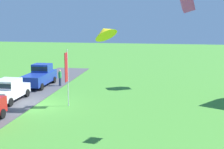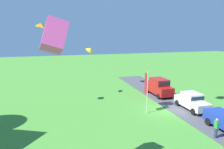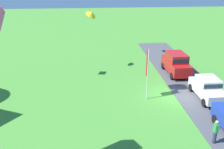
{
  "view_description": "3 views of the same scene",
  "coord_description": "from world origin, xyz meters",
  "px_view_note": "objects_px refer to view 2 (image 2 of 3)",
  "views": [
    {
      "loc": [
        22.49,
        9.8,
        6.93
      ],
      "look_at": [
        0.62,
        6.07,
        2.82
      ],
      "focal_mm": 50.0,
      "sensor_mm": 36.0,
      "label": 1
    },
    {
      "loc": [
        -20.42,
        12.0,
        8.52
      ],
      "look_at": [
        -0.22,
        6.2,
        4.37
      ],
      "focal_mm": 35.0,
      "sensor_mm": 36.0,
      "label": 2
    },
    {
      "loc": [
        -20.46,
        7.25,
        10.4
      ],
      "look_at": [
        -0.47,
        5.44,
        2.43
      ],
      "focal_mm": 42.0,
      "sensor_mm": 36.0,
      "label": 3
    }
  ],
  "objects_px": {
    "car_suv_far_end": "(159,86)",
    "flag_banner": "(146,87)",
    "car_sedan_by_flagpole": "(192,101)",
    "kite_diamond_trailing_tail": "(41,25)",
    "kite_delta_high_left": "(90,50)",
    "person_on_lawn": "(216,128)",
    "kite_box_mid_center": "(54,36)"
  },
  "relations": [
    {
      "from": "car_sedan_by_flagpole",
      "to": "person_on_lawn",
      "type": "height_order",
      "value": "car_sedan_by_flagpole"
    },
    {
      "from": "car_sedan_by_flagpole",
      "to": "kite_delta_high_left",
      "type": "distance_m",
      "value": 13.79
    },
    {
      "from": "person_on_lawn",
      "to": "kite_diamond_trailing_tail",
      "type": "relative_size",
      "value": 1.82
    },
    {
      "from": "car_suv_far_end",
      "to": "kite_delta_high_left",
      "type": "distance_m",
      "value": 10.38
    },
    {
      "from": "kite_box_mid_center",
      "to": "kite_delta_high_left",
      "type": "height_order",
      "value": "kite_box_mid_center"
    },
    {
      "from": "car_sedan_by_flagpole",
      "to": "person_on_lawn",
      "type": "bearing_deg",
      "value": 160.24
    },
    {
      "from": "car_suv_far_end",
      "to": "flag_banner",
      "type": "distance_m",
      "value": 7.03
    },
    {
      "from": "person_on_lawn",
      "to": "flag_banner",
      "type": "height_order",
      "value": "flag_banner"
    },
    {
      "from": "person_on_lawn",
      "to": "kite_delta_high_left",
      "type": "height_order",
      "value": "kite_delta_high_left"
    },
    {
      "from": "car_suv_far_end",
      "to": "person_on_lawn",
      "type": "bearing_deg",
      "value": 173.59
    },
    {
      "from": "kite_box_mid_center",
      "to": "kite_delta_high_left",
      "type": "distance_m",
      "value": 16.91
    },
    {
      "from": "car_sedan_by_flagpole",
      "to": "car_suv_far_end",
      "type": "xyz_separation_m",
      "value": [
        5.92,
        0.89,
        0.25
      ]
    },
    {
      "from": "kite_box_mid_center",
      "to": "car_suv_far_end",
      "type": "bearing_deg",
      "value": -44.95
    },
    {
      "from": "car_suv_far_end",
      "to": "kite_box_mid_center",
      "type": "height_order",
      "value": "kite_box_mid_center"
    },
    {
      "from": "person_on_lawn",
      "to": "kite_delta_high_left",
      "type": "bearing_deg",
      "value": 27.07
    },
    {
      "from": "car_sedan_by_flagpole",
      "to": "kite_delta_high_left",
      "type": "bearing_deg",
      "value": 49.47
    },
    {
      "from": "car_suv_far_end",
      "to": "kite_delta_high_left",
      "type": "xyz_separation_m",
      "value": [
        2.39,
        8.83,
        4.91
      ]
    },
    {
      "from": "person_on_lawn",
      "to": "kite_diamond_trailing_tail",
      "type": "bearing_deg",
      "value": 49.2
    },
    {
      "from": "car_sedan_by_flagpole",
      "to": "kite_diamond_trailing_tail",
      "type": "xyz_separation_m",
      "value": [
        5.18,
        15.54,
        8.17
      ]
    },
    {
      "from": "car_sedan_by_flagpole",
      "to": "kite_diamond_trailing_tail",
      "type": "distance_m",
      "value": 18.31
    },
    {
      "from": "car_suv_far_end",
      "to": "flag_banner",
      "type": "relative_size",
      "value": 1.03
    },
    {
      "from": "car_sedan_by_flagpole",
      "to": "car_suv_far_end",
      "type": "distance_m",
      "value": 5.99
    },
    {
      "from": "flag_banner",
      "to": "car_sedan_by_flagpole",
      "type": "bearing_deg",
      "value": -96.74
    },
    {
      "from": "flag_banner",
      "to": "kite_delta_high_left",
      "type": "xyz_separation_m",
      "value": [
        7.69,
        4.48,
        3.36
      ]
    },
    {
      "from": "kite_box_mid_center",
      "to": "kite_delta_high_left",
      "type": "xyz_separation_m",
      "value": [
        16.07,
        -4.83,
        -2.09
      ]
    },
    {
      "from": "kite_box_mid_center",
      "to": "kite_diamond_trailing_tail",
      "type": "relative_size",
      "value": 1.63
    },
    {
      "from": "kite_diamond_trailing_tail",
      "to": "kite_delta_high_left",
      "type": "bearing_deg",
      "value": -61.77
    },
    {
      "from": "car_suv_far_end",
      "to": "kite_delta_high_left",
      "type": "bearing_deg",
      "value": 74.86
    },
    {
      "from": "car_sedan_by_flagpole",
      "to": "kite_box_mid_center",
      "type": "bearing_deg",
      "value": 118.1
    },
    {
      "from": "car_sedan_by_flagpole",
      "to": "flag_banner",
      "type": "bearing_deg",
      "value": 83.26
    },
    {
      "from": "car_sedan_by_flagpole",
      "to": "car_suv_far_end",
      "type": "height_order",
      "value": "car_suv_far_end"
    },
    {
      "from": "car_suv_far_end",
      "to": "kite_box_mid_center",
      "type": "xyz_separation_m",
      "value": [
        -13.68,
        13.66,
        7.0
      ]
    }
  ]
}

